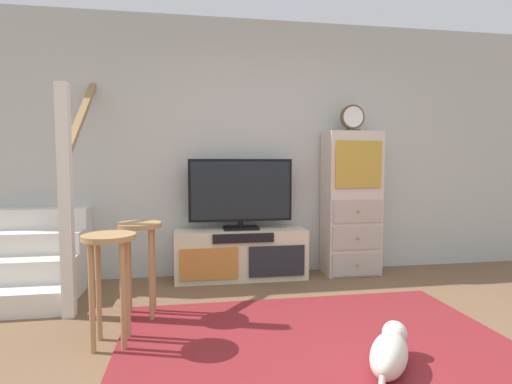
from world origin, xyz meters
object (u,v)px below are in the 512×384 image
object	(u,v)px
media_console	(241,254)
side_cabinet	(351,204)
dog	(390,352)
desk_clock	(352,118)
bar_stool_near	(110,264)
television	(241,192)
bar_stool_far	(139,248)

from	to	relation	value
media_console	side_cabinet	world-z (taller)	side_cabinet
media_console	side_cabinet	size ratio (longest dim) A/B	0.88
media_console	dog	xyz separation A→B (m)	(0.61, -1.96, -0.14)
desk_clock	side_cabinet	bearing A→B (deg)	60.08
bar_stool_near	television	bearing A→B (deg)	53.14
television	dog	xyz separation A→B (m)	(0.61, -1.99, -0.78)
media_console	bar_stool_far	size ratio (longest dim) A/B	1.82
television	side_cabinet	xyz separation A→B (m)	(1.19, -0.01, -0.14)
television	bar_stool_near	world-z (taller)	television
desk_clock	bar_stool_far	bearing A→B (deg)	-156.98
media_console	television	distance (m)	0.64
dog	desk_clock	bearing A→B (deg)	73.56
television	bar_stool_near	size ratio (longest dim) A/B	1.44
media_console	bar_stool_near	world-z (taller)	bar_stool_near
media_console	television	xyz separation A→B (m)	(0.00, 0.02, 0.64)
television	side_cabinet	bearing A→B (deg)	-0.66
desk_clock	dog	world-z (taller)	desk_clock
media_console	bar_stool_near	bearing A→B (deg)	-127.34
television	desk_clock	bearing A→B (deg)	-1.39
television	side_cabinet	distance (m)	1.20
media_console	bar_stool_far	world-z (taller)	bar_stool_far
media_console	dog	size ratio (longest dim) A/B	2.81
media_console	television	world-z (taller)	television
side_cabinet	dog	size ratio (longest dim) A/B	3.19
side_cabinet	television	bearing A→B (deg)	179.34
bar_stool_near	dog	distance (m)	1.80
bar_stool_far	bar_stool_near	bearing A→B (deg)	-105.80
side_cabinet	dog	distance (m)	2.16
television	side_cabinet	size ratio (longest dim) A/B	0.70
television	media_console	bearing A→B (deg)	-90.00
bar_stool_near	bar_stool_far	xyz separation A→B (m)	(0.13, 0.46, 0.00)
side_cabinet	bar_stool_near	world-z (taller)	side_cabinet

